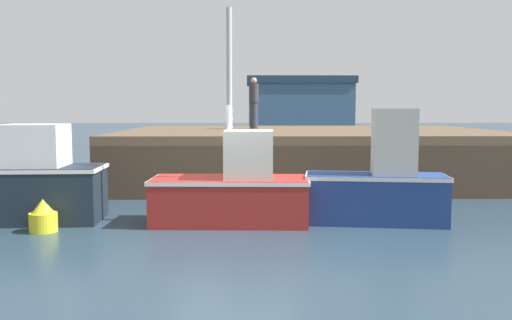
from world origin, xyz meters
The scene contains 8 objects.
ground centered at (0.00, 0.00, -0.05)m, with size 120.00×160.00×0.10m.
pier centered at (2.45, 6.88, 1.43)m, with size 12.61×8.96×1.69m.
fishing_boat_near_left centered at (-4.72, 0.22, 0.84)m, with size 3.85×1.61×2.10m.
fishing_boat_near_right centered at (0.04, -0.04, 0.72)m, with size 3.35×1.53×4.50m.
fishing_boat_mid centered at (3.14, -0.03, 0.81)m, with size 3.08×1.49×2.43m.
dockworker centered at (0.56, 8.42, 2.63)m, with size 0.34×0.34×1.85m.
warehouse centered at (4.08, 29.40, 2.35)m, with size 7.63×6.34×4.67m.
mooring_buoy_foreground centered at (-3.70, -0.80, 0.29)m, with size 0.55×0.55×0.65m.
Camera 1 is at (0.36, -11.56, 2.44)m, focal length 38.61 mm.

